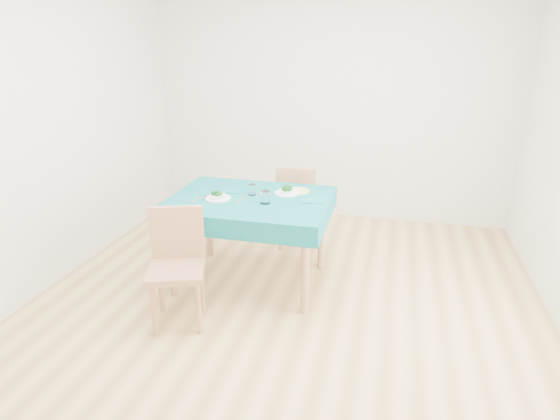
% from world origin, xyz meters
% --- Properties ---
extents(room_shell, '(4.02, 4.52, 2.73)m').
position_xyz_m(room_shell, '(0.00, 0.00, 1.35)').
color(room_shell, '#A98146').
rests_on(room_shell, ground).
extents(table, '(1.30, 0.98, 0.76)m').
position_xyz_m(table, '(-0.37, 0.46, 0.38)').
color(table, '#085C60').
rests_on(table, ground).
extents(chair_near, '(0.51, 0.53, 0.97)m').
position_xyz_m(chair_near, '(-0.69, -0.28, 0.49)').
color(chair_near, '#9E6D4A').
rests_on(chair_near, ground).
extents(chair_far, '(0.39, 0.43, 0.94)m').
position_xyz_m(chair_far, '(-0.14, 1.30, 0.47)').
color(chair_far, '#9E6D4A').
rests_on(chair_far, ground).
extents(bowl_near, '(0.21, 0.21, 0.06)m').
position_xyz_m(bowl_near, '(-0.61, 0.37, 0.79)').
color(bowl_near, white).
rests_on(bowl_near, table).
extents(bowl_far, '(0.21, 0.21, 0.06)m').
position_xyz_m(bowl_far, '(-0.10, 0.64, 0.79)').
color(bowl_far, white).
rests_on(bowl_far, table).
extents(fork_near, '(0.09, 0.17, 0.00)m').
position_xyz_m(fork_near, '(-0.76, 0.34, 0.76)').
color(fork_near, silver).
rests_on(fork_near, table).
extents(knife_near, '(0.04, 0.21, 0.00)m').
position_xyz_m(knife_near, '(-0.42, 0.38, 0.76)').
color(knife_near, silver).
rests_on(knife_near, table).
extents(fork_far, '(0.09, 0.16, 0.00)m').
position_xyz_m(fork_far, '(-0.35, 0.57, 0.76)').
color(fork_far, silver).
rests_on(fork_far, table).
extents(knife_far, '(0.04, 0.20, 0.00)m').
position_xyz_m(knife_far, '(0.10, 0.48, 0.76)').
color(knife_far, silver).
rests_on(knife_far, table).
extents(napkin_near, '(0.22, 0.17, 0.01)m').
position_xyz_m(napkin_near, '(-0.59, 0.59, 0.76)').
color(napkin_near, '#0C676B').
rests_on(napkin_near, table).
extents(napkin_far, '(0.20, 0.16, 0.01)m').
position_xyz_m(napkin_far, '(0.14, 0.50, 0.76)').
color(napkin_far, '#0C676B').
rests_on(napkin_far, table).
extents(tumbler_center, '(0.07, 0.07, 0.09)m').
position_xyz_m(tumbler_center, '(-0.37, 0.54, 0.80)').
color(tumbler_center, white).
rests_on(tumbler_center, table).
extents(tumbler_side, '(0.08, 0.08, 0.10)m').
position_xyz_m(tumbler_side, '(-0.21, 0.36, 0.81)').
color(tumbler_side, white).
rests_on(tumbler_side, table).
extents(side_plate, '(0.21, 0.21, 0.01)m').
position_xyz_m(side_plate, '(-0.02, 0.72, 0.76)').
color(side_plate, '#B5C861').
rests_on(side_plate, table).
extents(bread_slice, '(0.11, 0.11, 0.01)m').
position_xyz_m(bread_slice, '(-0.02, 0.72, 0.78)').
color(bread_slice, beige).
rests_on(bread_slice, side_plate).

